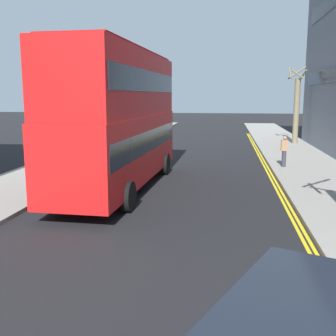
% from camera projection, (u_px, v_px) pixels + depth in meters
% --- Properties ---
extents(sidewalk_left, '(4.00, 80.00, 0.14)m').
position_uv_depth(sidewalk_left, '(25.00, 183.00, 17.85)').
color(sidewalk_left, gray).
rests_on(sidewalk_left, ground).
extents(kerb_line_outer, '(0.10, 56.00, 0.01)m').
position_uv_depth(kerb_line_outer, '(290.00, 206.00, 14.41)').
color(kerb_line_outer, yellow).
rests_on(kerb_line_outer, ground).
extents(kerb_line_inner, '(0.10, 56.00, 0.01)m').
position_uv_depth(kerb_line_inner, '(285.00, 206.00, 14.43)').
color(kerb_line_inner, yellow).
rests_on(kerb_line_inner, ground).
extents(double_decker_bus_away, '(3.10, 10.89, 5.64)m').
position_uv_depth(double_decker_bus_away, '(120.00, 116.00, 16.68)').
color(double_decker_bus_away, red).
rests_on(double_decker_bus_away, ground).
extents(pedestrian_far, '(0.34, 0.22, 1.62)m').
position_uv_depth(pedestrian_far, '(284.00, 151.00, 21.42)').
color(pedestrian_far, '#2D2D38').
rests_on(pedestrian_far, sidewalk_right).
extents(street_tree_near, '(1.37, 1.37, 5.92)m').
position_uv_depth(street_tree_near, '(296.00, 109.00, 31.58)').
color(street_tree_near, '#6B6047').
rests_on(street_tree_near, sidewalk_right).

